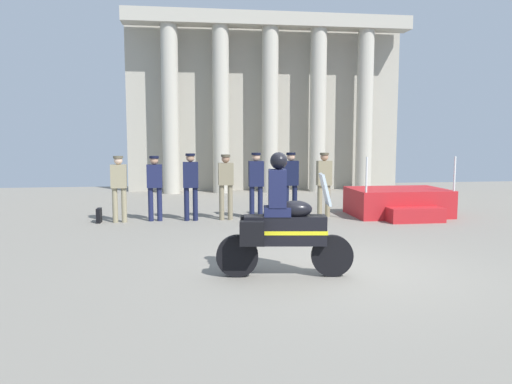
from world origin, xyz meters
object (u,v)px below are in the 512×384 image
(officer_in_row_5, at_px, (291,180))
(officer_in_row_6, at_px, (324,179))
(officer_in_row_0, at_px, (119,183))
(motorcycle_with_rider, at_px, (280,225))
(reviewing_stand, at_px, (399,203))
(officer_in_row_3, at_px, (226,181))
(officer_in_row_2, at_px, (191,181))
(officer_in_row_4, at_px, (256,180))
(briefcase_on_ground, at_px, (99,215))
(officer_in_row_1, at_px, (155,183))

(officer_in_row_5, bearing_deg, officer_in_row_6, -171.65)
(officer_in_row_0, height_order, motorcycle_with_rider, motorcycle_with_rider)
(motorcycle_with_rider, bearing_deg, reviewing_stand, 58.82)
(reviewing_stand, relative_size, officer_in_row_3, 1.50)
(officer_in_row_2, bearing_deg, motorcycle_with_rider, 102.59)
(officer_in_row_4, bearing_deg, motorcycle_with_rider, 84.71)
(officer_in_row_0, relative_size, briefcase_on_ground, 4.61)
(reviewing_stand, distance_m, motorcycle_with_rider, 6.84)
(officer_in_row_2, distance_m, officer_in_row_5, 2.58)
(officer_in_row_3, distance_m, officer_in_row_6, 2.63)
(motorcycle_with_rider, bearing_deg, officer_in_row_6, 75.45)
(reviewing_stand, xyz_separation_m, briefcase_on_ground, (-7.86, -0.02, -0.17))
(officer_in_row_2, relative_size, motorcycle_with_rider, 0.82)
(officer_in_row_6, distance_m, briefcase_on_ground, 5.85)
(officer_in_row_6, bearing_deg, officer_in_row_0, 0.30)
(officer_in_row_6, bearing_deg, motorcycle_with_rider, 66.56)
(motorcycle_with_rider, bearing_deg, officer_in_row_3, 102.06)
(officer_in_row_1, bearing_deg, officer_in_row_0, 4.80)
(officer_in_row_4, distance_m, briefcase_on_ground, 4.05)
(officer_in_row_3, relative_size, officer_in_row_4, 0.98)
(officer_in_row_5, bearing_deg, officer_in_row_3, -2.95)
(officer_in_row_0, bearing_deg, reviewing_stand, 179.02)
(officer_in_row_1, xyz_separation_m, officer_in_row_6, (4.42, 0.06, 0.03))
(officer_in_row_3, height_order, officer_in_row_4, officer_in_row_4)
(officer_in_row_1, relative_size, officer_in_row_4, 0.96)
(officer_in_row_1, distance_m, briefcase_on_ground, 1.59)
(reviewing_stand, bearing_deg, officer_in_row_3, -179.84)
(motorcycle_with_rider, distance_m, briefcase_on_ground, 6.44)
(officer_in_row_3, distance_m, motorcycle_with_rider, 5.33)
(briefcase_on_ground, bearing_deg, officer_in_row_0, -4.25)
(officer_in_row_3, bearing_deg, officer_in_row_0, -0.51)
(officer_in_row_4, bearing_deg, briefcase_on_ground, -0.85)
(officer_in_row_3, bearing_deg, reviewing_stand, 178.75)
(officer_in_row_3, xyz_separation_m, officer_in_row_6, (2.62, 0.12, 0.01))
(officer_in_row_3, height_order, officer_in_row_6, officer_in_row_6)
(officer_in_row_1, relative_size, briefcase_on_ground, 4.59)
(officer_in_row_1, bearing_deg, officer_in_row_6, 179.41)
(motorcycle_with_rider, bearing_deg, officer_in_row_5, 84.03)
(officer_in_row_2, bearing_deg, officer_in_row_5, 177.99)
(reviewing_stand, height_order, officer_in_row_4, officer_in_row_4)
(officer_in_row_4, bearing_deg, officer_in_row_0, -0.14)
(officer_in_row_0, relative_size, officer_in_row_1, 1.01)
(officer_in_row_2, xyz_separation_m, officer_in_row_4, (1.68, 0.05, 0.01))
(officer_in_row_6, relative_size, briefcase_on_ground, 4.76)
(officer_in_row_5, xyz_separation_m, motorcycle_with_rider, (-1.26, -5.27, -0.22))
(officer_in_row_0, relative_size, officer_in_row_2, 0.97)
(officer_in_row_5, bearing_deg, officer_in_row_2, -2.01)
(officer_in_row_0, height_order, officer_in_row_6, officer_in_row_6)
(reviewing_stand, relative_size, briefcase_on_ground, 7.03)
(officer_in_row_4, relative_size, motorcycle_with_rider, 0.82)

